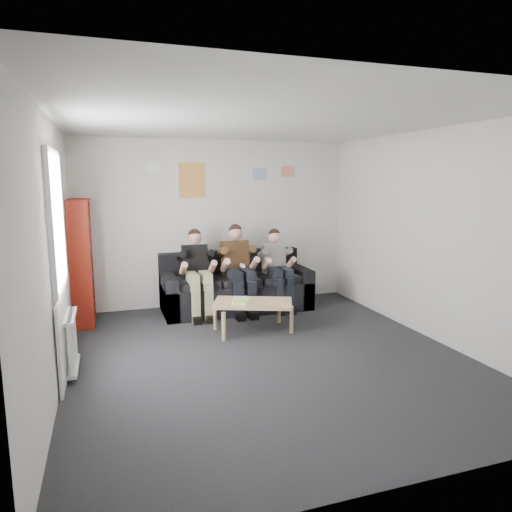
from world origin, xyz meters
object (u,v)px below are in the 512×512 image
Objects in this scene: sofa at (235,289)px; person_right at (278,269)px; bookshelf at (83,262)px; coffee_table at (253,305)px; person_left at (198,273)px; person_middle at (239,269)px.

person_right is at bearing -17.28° from sofa.
sofa is at bearing 2.00° from bookshelf.
person_right is at bearing 52.91° from coffee_table.
bookshelf is at bearing 176.86° from person_left.
person_middle is 0.65m from person_right.
coffee_table is at bearing -93.88° from sofa.
bookshelf is 2.94m from person_right.
coffee_table is 0.77× the size of person_middle.
coffee_table is at bearing -55.71° from person_left.
coffee_table is at bearing -123.01° from person_right.
person_middle reaches higher than coffee_table.
person_middle is at bearing -175.38° from person_right.
person_middle is at bearing 3.30° from person_left.
sofa is 2.35m from bookshelf.
person_right reaches higher than sofa.
person_right is at bearing -2.02° from bookshelf.
person_left is (1.63, -0.19, -0.23)m from bookshelf.
bookshelf is at bearing -179.63° from person_right.
sofa is at bearing 21.09° from person_left.
person_left is at bearing 178.07° from person_middle.
sofa is 1.30× the size of bookshelf.
bookshelf reaches higher than person_middle.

